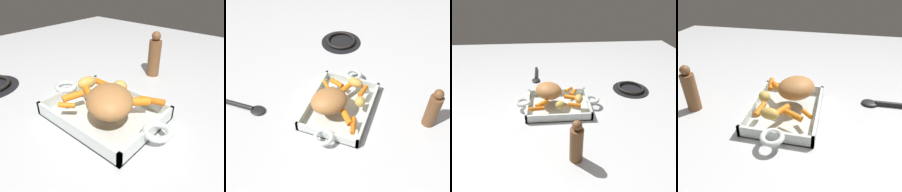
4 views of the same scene
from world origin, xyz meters
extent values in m
plane|color=silver|center=(0.00, 0.00, 0.00)|extent=(2.22, 2.22, 0.00)
cube|color=silver|center=(0.00, 0.00, 0.00)|extent=(0.31, 0.24, 0.01)
cube|color=silver|center=(0.00, 0.11, 0.02)|extent=(0.31, 0.01, 0.04)
cube|color=silver|center=(0.00, -0.11, 0.02)|extent=(0.31, 0.01, 0.04)
cube|color=silver|center=(0.15, 0.00, 0.02)|extent=(0.01, 0.24, 0.04)
cube|color=silver|center=(-0.15, 0.00, 0.02)|extent=(0.01, 0.24, 0.04)
torus|color=silver|center=(0.17, 0.00, 0.04)|extent=(0.07, 0.07, 0.02)
torus|color=silver|center=(-0.17, 0.00, 0.04)|extent=(0.07, 0.07, 0.02)
ellipsoid|color=#B3763F|center=(-0.04, 0.03, 0.08)|extent=(0.18, 0.18, 0.07)
cylinder|color=orange|center=(0.07, -0.07, 0.06)|extent=(0.06, 0.03, 0.03)
cylinder|color=orange|center=(0.06, 0.00, 0.06)|extent=(0.07, 0.05, 0.03)
cylinder|color=orange|center=(-0.08, -0.05, 0.06)|extent=(0.06, 0.06, 0.02)
cylinder|color=orange|center=(-0.10, -0.08, 0.05)|extent=(0.07, 0.03, 0.02)
cylinder|color=orange|center=(0.08, 0.04, 0.06)|extent=(0.04, 0.06, 0.03)
cylinder|color=orange|center=(0.06, 0.08, 0.05)|extent=(0.04, 0.04, 0.02)
ellipsoid|color=gold|center=(0.01, -0.08, 0.06)|extent=(0.05, 0.05, 0.04)
ellipsoid|color=gold|center=(0.10, -0.03, 0.06)|extent=(0.05, 0.07, 0.04)
cylinder|color=brown|center=(0.05, -0.34, 0.07)|extent=(0.05, 0.05, 0.14)
sphere|color=brown|center=(0.05, -0.34, 0.16)|extent=(0.03, 0.03, 0.03)
camera|label=1|loc=(-0.34, 0.36, 0.36)|focal=33.74mm
camera|label=2|loc=(-0.64, -0.22, 0.79)|focal=41.98mm
camera|label=3|loc=(-0.04, -0.84, 0.58)|focal=32.17mm
camera|label=4|loc=(0.60, 0.15, 0.45)|focal=33.63mm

